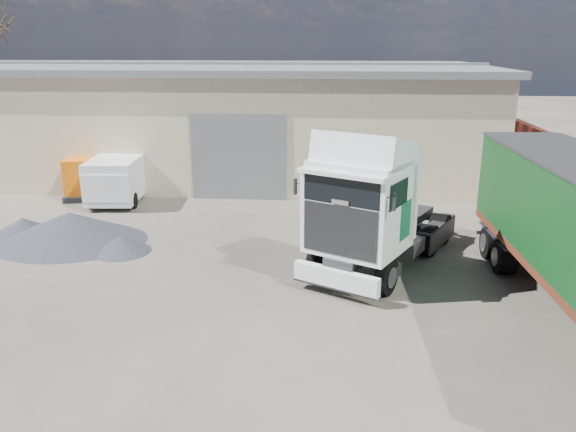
{
  "coord_description": "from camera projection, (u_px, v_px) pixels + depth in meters",
  "views": [
    {
      "loc": [
        1.83,
        -12.73,
        6.37
      ],
      "look_at": [
        0.59,
        3.0,
        1.47
      ],
      "focal_mm": 35.0,
      "sensor_mm": 36.0,
      "label": 1
    }
  ],
  "objects": [
    {
      "name": "orange_skip",
      "position": [
        99.0,
        180.0,
        23.86
      ],
      "size": [
        3.08,
        2.28,
        1.73
      ],
      "rotation": [
        0.0,
        0.0,
        0.21
      ],
      "color": "#2D2D30",
      "rests_on": "ground"
    },
    {
      "name": "tractor_unit",
      "position": [
        371.0,
        213.0,
        15.76
      ],
      "size": [
        5.01,
        6.55,
        4.22
      ],
      "rotation": [
        0.0,
        0.0,
        -0.49
      ],
      "color": "black",
      "rests_on": "ground"
    },
    {
      "name": "gravel_heap",
      "position": [
        68.0,
        228.0,
        18.58
      ],
      "size": [
        6.31,
        5.64,
        1.03
      ],
      "rotation": [
        0.0,
        0.0,
        0.15
      ],
      "color": "black",
      "rests_on": "ground"
    },
    {
      "name": "ground",
      "position": [
        255.0,
        306.0,
        14.15
      ],
      "size": [
        120.0,
        120.0,
        0.0
      ],
      "primitive_type": "plane",
      "color": "black",
      "rests_on": "ground"
    },
    {
      "name": "warehouse",
      "position": [
        181.0,
        117.0,
        29.04
      ],
      "size": [
        30.6,
        12.6,
        5.42
      ],
      "color": "beige",
      "rests_on": "ground"
    },
    {
      "name": "panel_van",
      "position": [
        121.0,
        177.0,
        23.53
      ],
      "size": [
        2.23,
        4.73,
        1.88
      ],
      "rotation": [
        0.0,
        0.0,
        0.08
      ],
      "color": "black",
      "rests_on": "ground"
    }
  ]
}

